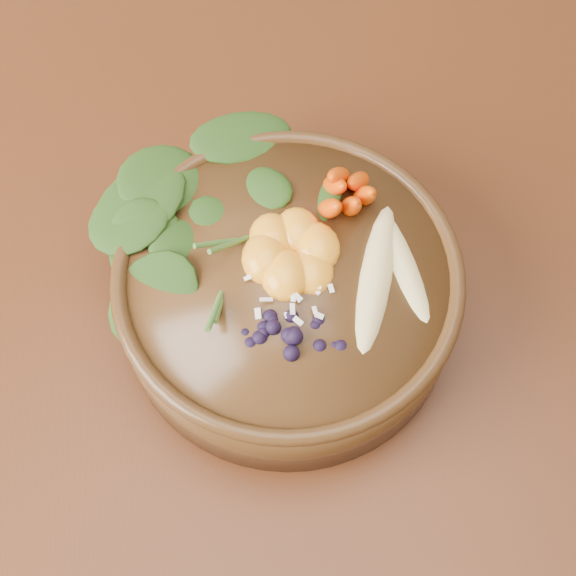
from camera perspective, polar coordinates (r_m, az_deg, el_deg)
name	(u,v)px	position (r m, az deg, el deg)	size (l,w,h in m)	color
ground	(343,517)	(1.35, 3.91, -15.97)	(4.00, 4.00, 0.00)	#381E0F
dining_table	(387,365)	(0.73, 7.07, -5.47)	(1.60, 0.90, 0.75)	#331C0C
stoneware_bowl	(288,294)	(0.61, 0.00, -0.44)	(0.25, 0.25, 0.07)	#4F3015
kale_heap	(236,195)	(0.59, -3.72, 6.61)	(0.17, 0.15, 0.04)	#274717
carrot_cluster	(354,167)	(0.58, 4.72, 8.56)	(0.05, 0.05, 0.07)	#F94300
banana_halves	(392,262)	(0.57, 7.39, 1.82)	(0.08, 0.14, 0.02)	#E0CC84
mandarin_cluster	(291,244)	(0.57, 0.22, 3.17)	(0.07, 0.08, 0.03)	orange
blueberry_pile	(290,329)	(0.54, 0.12, -2.93)	(0.12, 0.09, 0.04)	black
coconut_flakes	(290,292)	(0.57, 0.13, -0.28)	(0.08, 0.06, 0.01)	white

